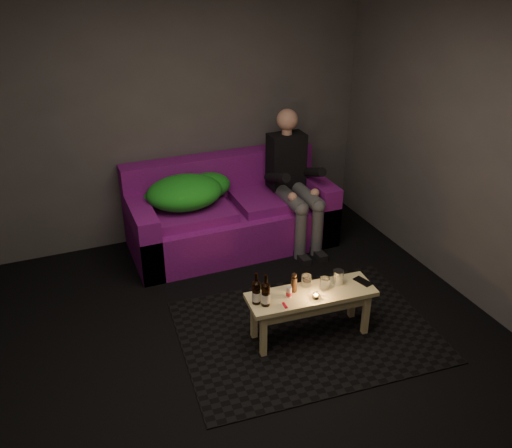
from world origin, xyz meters
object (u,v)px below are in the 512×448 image
at_px(person, 293,177).
at_px(beer_bottle_b, 266,294).
at_px(sofa, 230,215).
at_px(beer_bottle_a, 256,292).
at_px(coffee_table, 311,300).
at_px(steel_cup, 338,277).

relative_size(person, beer_bottle_b, 5.20).
distance_m(sofa, beer_bottle_a, 1.71).
distance_m(person, beer_bottle_a, 1.81).
height_order(person, beer_bottle_b, person).
height_order(coffee_table, beer_bottle_a, beer_bottle_a).
relative_size(beer_bottle_b, steel_cup, 2.27).
relative_size(person, coffee_table, 1.33).
bearing_deg(coffee_table, steel_cup, 8.17).
bearing_deg(person, beer_bottle_a, -124.23).
relative_size(beer_bottle_a, beer_bottle_b, 1.00).
distance_m(beer_bottle_a, steel_cup, 0.70).
distance_m(person, coffee_table, 1.66).
xyz_separation_m(coffee_table, steel_cup, (0.25, 0.04, 0.13)).
distance_m(sofa, coffee_table, 1.69).
distance_m(beer_bottle_a, beer_bottle_b, 0.07).
xyz_separation_m(sofa, coffee_table, (0.06, -1.69, 0.02)).
bearing_deg(sofa, steel_cup, -79.18).
relative_size(sofa, person, 1.50).
height_order(sofa, person, person).
bearing_deg(steel_cup, person, 78.10).
relative_size(person, steel_cup, 11.78).
relative_size(person, beer_bottle_a, 5.20).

